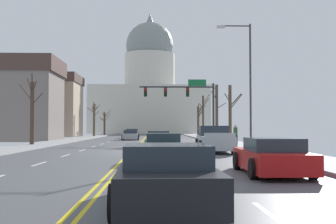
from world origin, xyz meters
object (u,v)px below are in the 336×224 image
(sedan_near_05, at_px, (166,177))
(sedan_oncoming_00, at_px, (130,135))
(pickup_truck_near_02, at_px, (214,140))
(pedestrian_00, at_px, (236,133))
(bicycle_parked, at_px, (289,148))
(sedan_near_00, at_px, (160,138))
(sedan_near_04, at_px, (271,157))
(sedan_near_03, at_px, (163,147))
(sedan_near_01, at_px, (158,140))
(street_lamp_right, at_px, (246,75))
(signal_gantry, at_px, (186,97))
(sedan_oncoming_01, at_px, (132,134))

(sedan_near_05, height_order, sedan_oncoming_00, sedan_near_05)
(pickup_truck_near_02, bearing_deg, sedan_near_05, -101.23)
(pedestrian_00, height_order, bicycle_parked, pedestrian_00)
(sedan_near_00, distance_m, sedan_near_04, 25.77)
(sedan_near_03, relative_size, bicycle_parked, 2.63)
(sedan_near_01, bearing_deg, street_lamp_right, -25.47)
(sedan_near_04, xyz_separation_m, sedan_oncoming_00, (-6.93, 37.69, -0.00))
(sedan_near_05, bearing_deg, pedestrian_00, 76.03)
(sedan_near_00, height_order, pedestrian_00, pedestrian_00)
(street_lamp_right, xyz_separation_m, pickup_truck_near_02, (-2.73, -3.07, -4.56))
(pickup_truck_near_02, xyz_separation_m, sedan_oncoming_00, (-6.79, 25.45, -0.17))
(street_lamp_right, relative_size, pedestrian_00, 5.40)
(street_lamp_right, bearing_deg, sedan_near_00, 120.17)
(street_lamp_right, distance_m, bicycle_parked, 8.73)
(sedan_near_03, xyz_separation_m, pedestrian_00, (6.33, 14.79, 0.43))
(pickup_truck_near_02, bearing_deg, sedan_oncoming_00, 104.94)
(sedan_near_05, bearing_deg, signal_gantry, 85.01)
(sedan_near_01, xyz_separation_m, pedestrian_00, (6.47, 2.38, 0.44))
(sedan_near_01, bearing_deg, sedan_near_04, -78.75)
(signal_gantry, bearing_deg, street_lamp_right, -77.58)
(sedan_oncoming_00, relative_size, sedan_oncoming_01, 1.03)
(sedan_oncoming_00, xyz_separation_m, pedestrian_00, (9.77, -17.05, 0.47))
(bicycle_parked, bearing_deg, pedestrian_00, 91.78)
(pedestrian_00, bearing_deg, pickup_truck_near_02, -109.53)
(signal_gantry, xyz_separation_m, sedan_near_00, (-2.79, -4.15, -4.23))
(sedan_oncoming_01, bearing_deg, sedan_near_00, -79.24)
(sedan_oncoming_01, height_order, pedestrian_00, pedestrian_00)
(sedan_oncoming_00, bearing_deg, pedestrian_00, -60.17)
(sedan_oncoming_00, bearing_deg, sedan_near_05, -85.66)
(sedan_oncoming_01, bearing_deg, pickup_truck_near_02, -78.09)
(sedan_near_03, relative_size, pedestrian_00, 2.86)
(sedan_near_00, distance_m, sedan_near_03, 19.69)
(signal_gantry, xyz_separation_m, sedan_oncoming_01, (-6.63, 16.08, -4.18))
(sedan_oncoming_01, relative_size, pedestrian_00, 2.68)
(sedan_oncoming_00, distance_m, sedan_oncoming_01, 8.09)
(signal_gantry, relative_size, sedan_near_04, 1.67)
(bicycle_parked, bearing_deg, sedan_oncoming_01, 105.48)
(signal_gantry, relative_size, sedan_near_00, 1.86)
(pickup_truck_near_02, relative_size, bicycle_parked, 3.06)
(signal_gantry, distance_m, sedan_near_04, 30.00)
(street_lamp_right, relative_size, sedan_oncoming_01, 2.01)
(sedan_near_04, distance_m, sedan_oncoming_00, 38.32)
(sedan_near_01, xyz_separation_m, pickup_truck_near_02, (3.49, -6.03, 0.15))
(pedestrian_00, bearing_deg, sedan_oncoming_01, 111.80)
(sedan_near_00, relative_size, sedan_near_03, 0.92)
(sedan_near_00, distance_m, sedan_oncoming_01, 20.59)
(sedan_near_00, distance_m, sedan_near_01, 7.29)
(signal_gantry, relative_size, sedan_near_05, 1.74)
(sedan_near_01, xyz_separation_m, sedan_oncoming_00, (-3.30, 19.43, -0.03))
(sedan_near_04, bearing_deg, pickup_truck_near_02, 90.67)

